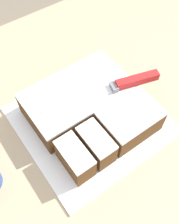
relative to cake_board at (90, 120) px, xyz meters
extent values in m
plane|color=#7F705B|center=(-0.03, -0.02, -0.91)|extent=(8.00, 8.00, 0.00)
cube|color=tan|center=(-0.03, -0.02, -0.45)|extent=(1.40, 1.10, 0.90)
cube|color=white|center=(0.00, 0.00, 0.00)|extent=(0.37, 0.36, 0.01)
cube|color=brown|center=(0.00, 0.06, 0.04)|extent=(0.29, 0.17, 0.07)
cube|color=white|center=(0.00, 0.06, 0.08)|extent=(0.29, 0.17, 0.01)
cube|color=brown|center=(0.07, -0.08, 0.04)|extent=(0.15, 0.11, 0.07)
cube|color=white|center=(0.07, -0.08, 0.08)|extent=(0.15, 0.11, 0.01)
cube|color=brown|center=(-0.11, -0.09, 0.04)|extent=(0.05, 0.10, 0.07)
cube|color=white|center=(-0.11, -0.09, 0.08)|extent=(0.05, 0.10, 0.01)
cube|color=brown|center=(-0.04, -0.09, 0.04)|extent=(0.05, 0.10, 0.07)
cube|color=white|center=(-0.04, -0.09, 0.08)|extent=(0.05, 0.10, 0.01)
cube|color=silver|center=(-0.01, 0.03, 0.08)|extent=(0.20, 0.09, 0.00)
cube|color=slate|center=(0.08, 0.00, 0.09)|extent=(0.02, 0.03, 0.02)
cube|color=red|center=(0.14, -0.02, 0.09)|extent=(0.12, 0.06, 0.02)
camera|label=1|loc=(-0.23, -0.32, 0.62)|focal=42.00mm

